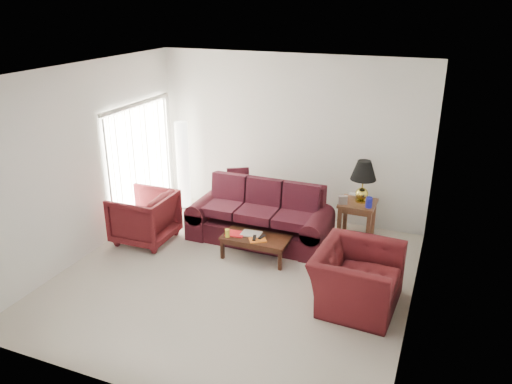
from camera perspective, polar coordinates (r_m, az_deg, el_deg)
floor at (r=7.53m, az=-2.46°, el=-9.67°), size 5.00×5.00×0.00m
blinds at (r=9.24m, az=-13.00°, el=3.17°), size 0.10×2.00×2.16m
sofa at (r=8.38m, az=0.41°, el=-2.54°), size 2.45×1.25×0.97m
throw_pillow at (r=9.27m, az=-2.06°, el=1.52°), size 0.45×0.37×0.42m
end_table at (r=8.72m, az=11.43°, el=-3.12°), size 0.63×0.63×0.65m
table_lamp at (r=8.50m, az=12.11°, el=1.18°), size 0.44×0.44×0.72m
clock at (r=8.44m, az=9.90°, el=-0.91°), size 0.16×0.10×0.15m
blue_canister at (r=8.39m, az=12.78°, el=-1.17°), size 0.13×0.13×0.18m
picture_frame at (r=8.70m, az=11.06°, el=-0.21°), size 0.15×0.18×0.06m
floor_lamp at (r=9.70m, az=-8.37°, el=3.06°), size 0.31×0.31×1.74m
armchair_left at (r=8.61m, az=-12.64°, el=-2.82°), size 0.96×0.94×0.86m
armchair_right at (r=6.87m, az=11.42°, el=-9.61°), size 1.13×1.27×0.79m
coffee_table at (r=7.95m, az=-0.00°, el=-6.32°), size 1.12×0.67×0.37m
magazine_red at (r=7.95m, az=-2.37°, el=-4.78°), size 0.31×0.24×0.02m
magazine_white at (r=7.95m, az=-0.57°, el=-4.77°), size 0.32×0.25×0.02m
magazine_orange at (r=7.76m, az=0.18°, el=-5.48°), size 0.32×0.30×0.01m
remote_a at (r=7.77m, az=-0.18°, el=-5.26°), size 0.10×0.18×0.02m
remote_b at (r=7.80m, az=0.67°, el=-5.15°), size 0.08×0.16×0.02m
yellow_glass at (r=7.85m, az=-3.29°, el=-4.70°), size 0.09×0.09×0.13m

